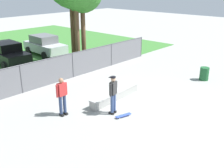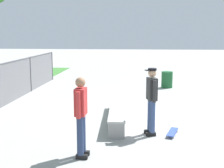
% 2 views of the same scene
% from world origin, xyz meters
% --- Properties ---
extents(ground_plane, '(80.00, 80.00, 0.00)m').
position_xyz_m(ground_plane, '(0.00, 0.00, 0.00)').
color(ground_plane, '#9E9E99').
extents(concrete_ledge, '(3.53, 0.66, 0.48)m').
position_xyz_m(concrete_ledge, '(-0.89, 1.08, 0.24)').
color(concrete_ledge, '#999993').
rests_on(concrete_ledge, ground).
extents(skateboarder, '(0.59, 0.36, 1.84)m').
position_xyz_m(skateboarder, '(-2.16, 0.08, 1.03)').
color(skateboarder, black).
rests_on(skateboarder, ground).
extents(skateboard, '(0.82, 0.41, 0.09)m').
position_xyz_m(skateboard, '(-2.11, -0.52, 0.07)').
color(skateboard, '#334CB2').
rests_on(skateboard, ground).
extents(chainlink_fence, '(14.79, 0.07, 1.64)m').
position_xyz_m(chainlink_fence, '(-0.00, 5.53, 0.90)').
color(chainlink_fence, '#4C4C51').
rests_on(chainlink_fence, ground).
extents(car_black, '(2.19, 4.29, 1.66)m').
position_xyz_m(car_black, '(-1.30, 11.57, 0.84)').
color(car_black, black).
rests_on(car_black, ground).
extents(car_silver, '(2.19, 4.29, 1.66)m').
position_xyz_m(car_silver, '(2.30, 11.95, 0.84)').
color(car_silver, '#B7BABF').
rests_on(car_silver, ground).
extents(bystander, '(0.60, 0.28, 1.82)m').
position_xyz_m(bystander, '(-3.85, 1.69, 1.01)').
color(bystander, black).
rests_on(bystander, ground).
extents(trash_bin, '(0.56, 0.56, 0.82)m').
position_xyz_m(trash_bin, '(5.25, -1.00, 0.41)').
color(trash_bin, '#1E592D').
rests_on(trash_bin, ground).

